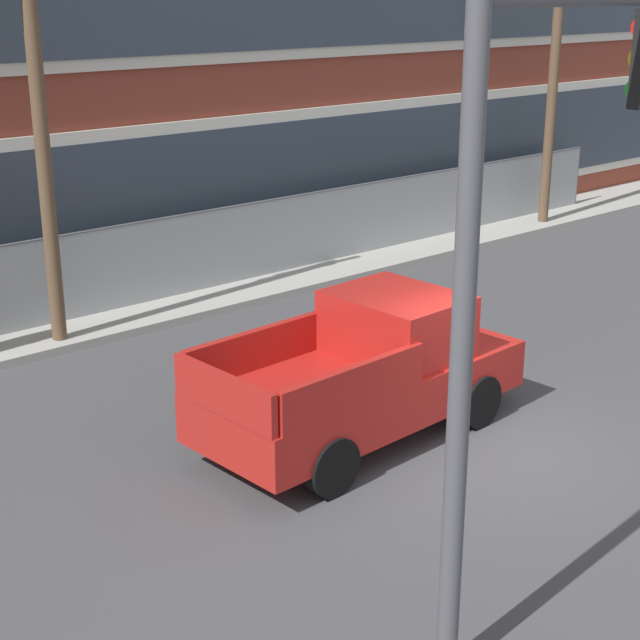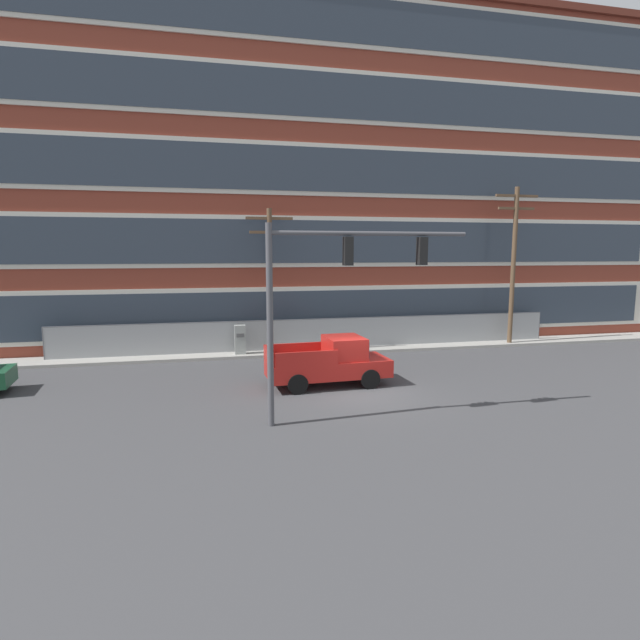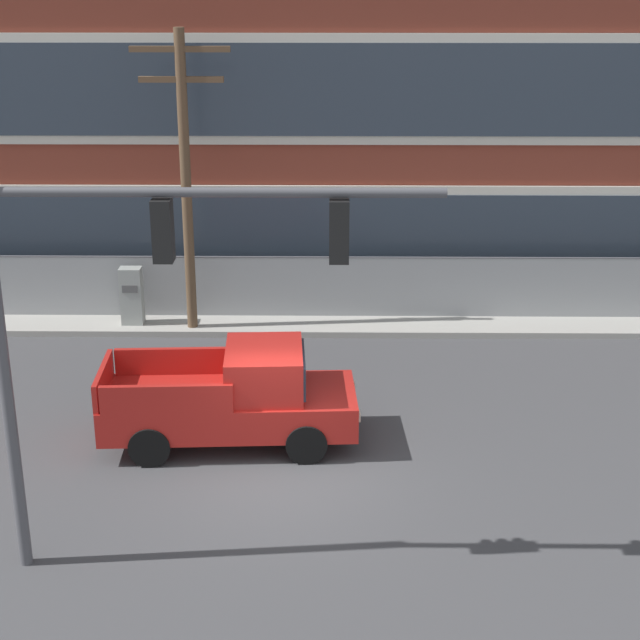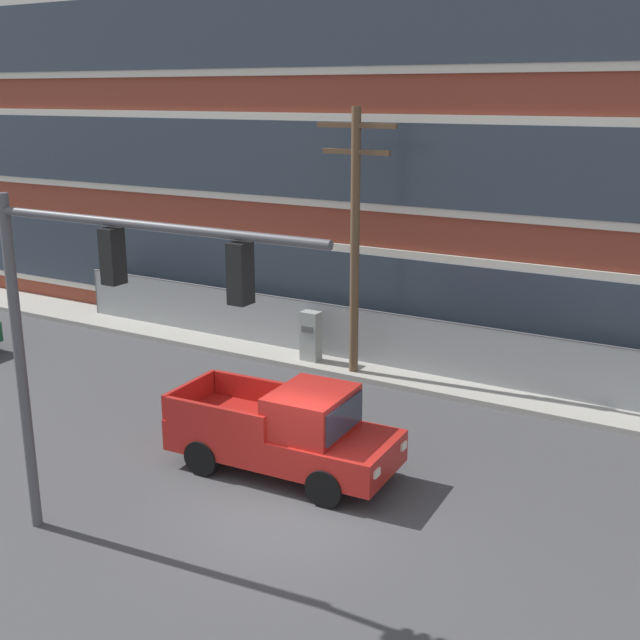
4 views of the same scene
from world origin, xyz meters
The scene contains 9 objects.
ground_plane centered at (0.00, 0.00, 0.00)m, with size 160.00×160.00×0.00m, color #424244.
sidewalk_building_side centered at (0.00, 8.33, 0.08)m, with size 80.00×2.11×0.16m, color #9E9B93.
brick_mill_building centered at (-2.88, 14.57, 9.91)m, with size 55.66×10.97×19.79m.
chain_link_fence centered at (-0.05, 8.55, 0.92)m, with size 27.81×0.06×1.81m.
traffic_signal_mast centered at (-2.15, -2.81, 4.55)m, with size 6.57×0.43×6.34m.
pickup_truck_red centered at (-1.07, 1.47, 0.95)m, with size 5.12×2.29×2.00m.
utility_pole_near_corner centered at (-2.77, 7.68, 4.25)m, with size 2.39×0.26×7.65m.
utility_pole_midblock centered at (11.32, 7.79, 5.05)m, with size 2.63×0.26×9.10m.
electrical_cabinet centered at (-4.35, 7.90, 0.84)m, with size 0.56×0.43×1.68m.
Camera 2 is at (-5.83, -18.01, 5.49)m, focal length 28.00 mm.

